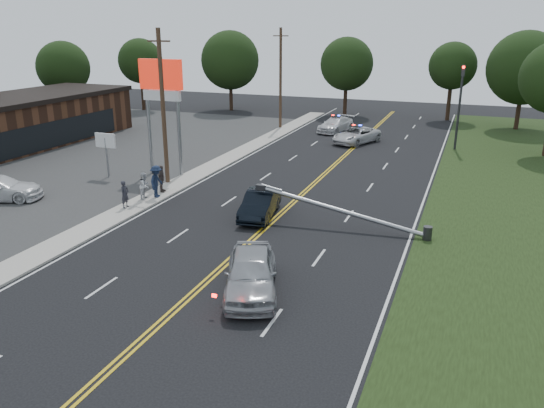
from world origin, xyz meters
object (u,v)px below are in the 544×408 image
at_px(fallen_streetlight, 350,213).
at_px(bystander_a, 125,194).
at_px(waiting_sedan, 251,273).
at_px(bystander_b, 145,186).
at_px(pylon_sign, 162,89).
at_px(emergency_a, 356,135).
at_px(bystander_d, 161,179).
at_px(bystander_c, 157,181).
at_px(traffic_signal, 460,100).
at_px(utility_pole_far, 281,78).
at_px(crashed_sedan, 260,204).
at_px(small_sign, 106,144).
at_px(utility_pole_mid, 163,108).
at_px(emergency_b, 336,125).

bearing_deg(fallen_streetlight, bystander_a, -173.45).
relative_size(waiting_sedan, bystander_b, 3.03).
distance_m(pylon_sign, bystander_a, 9.23).
height_order(pylon_sign, emergency_a, pylon_sign).
height_order(pylon_sign, bystander_d, pylon_sign).
xyz_separation_m(pylon_sign, bystander_c, (2.47, -5.08, -4.89)).
bearing_deg(traffic_signal, waiting_sedan, -101.63).
relative_size(traffic_signal, bystander_b, 4.31).
height_order(utility_pole_far, bystander_b, utility_pole_far).
height_order(crashed_sedan, bystander_b, bystander_b).
bearing_deg(crashed_sedan, bystander_b, 169.94).
relative_size(small_sign, utility_pole_mid, 0.31).
xyz_separation_m(fallen_streetlight, emergency_b, (-7.56, 26.24, -0.19)).
xyz_separation_m(crashed_sedan, bystander_b, (-7.59, 0.17, 0.21)).
bearing_deg(emergency_a, fallen_streetlight, -55.75).
distance_m(utility_pole_far, emergency_b, 7.28).
bearing_deg(emergency_b, utility_pole_mid, -90.93).
bearing_deg(bystander_a, bystander_c, -12.25).
xyz_separation_m(traffic_signal, crashed_sedan, (-9.23, -21.79, -3.48)).
bearing_deg(fallen_streetlight, small_sign, 167.60).
relative_size(utility_pole_far, crashed_sedan, 2.26).
bearing_deg(waiting_sedan, bystander_c, 116.92).
bearing_deg(small_sign, utility_pole_far, 77.69).
bearing_deg(pylon_sign, utility_pole_far, 86.28).
bearing_deg(emergency_b, bystander_d, -87.77).
bearing_deg(utility_pole_far, bystander_d, -87.93).
distance_m(pylon_sign, traffic_signal, 24.75).
distance_m(small_sign, bystander_a, 7.80).
relative_size(pylon_sign, small_sign, 2.58).
relative_size(emergency_a, bystander_b, 3.15).
bearing_deg(bystander_d, emergency_a, -37.07).
xyz_separation_m(small_sign, crashed_sedan, (13.07, -3.80, -1.60)).
bearing_deg(utility_pole_mid, traffic_signal, 45.80).
bearing_deg(fallen_streetlight, bystander_c, 175.71).
relative_size(fallen_streetlight, bystander_a, 5.87).
xyz_separation_m(utility_pole_mid, emergency_b, (5.83, 22.24, -4.36)).
bearing_deg(utility_pole_far, utility_pole_mid, -90.00).
xyz_separation_m(small_sign, bystander_b, (5.48, -3.63, -1.40)).
bearing_deg(pylon_sign, fallen_streetlight, -22.22).
height_order(pylon_sign, small_sign, pylon_sign).
relative_size(small_sign, fallen_streetlight, 0.33).
distance_m(utility_pole_mid, bystander_c, 5.17).
bearing_deg(small_sign, crashed_sedan, -16.20).
bearing_deg(traffic_signal, small_sign, -141.10).
bearing_deg(small_sign, traffic_signal, 38.90).
relative_size(waiting_sedan, bystander_a, 3.12).
bearing_deg(crashed_sedan, emergency_a, 79.31).
distance_m(utility_pole_mid, crashed_sedan, 10.09).
bearing_deg(emergency_a, emergency_b, 146.59).
xyz_separation_m(fallen_streetlight, waiting_sedan, (-2.09, -8.14, -0.07)).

